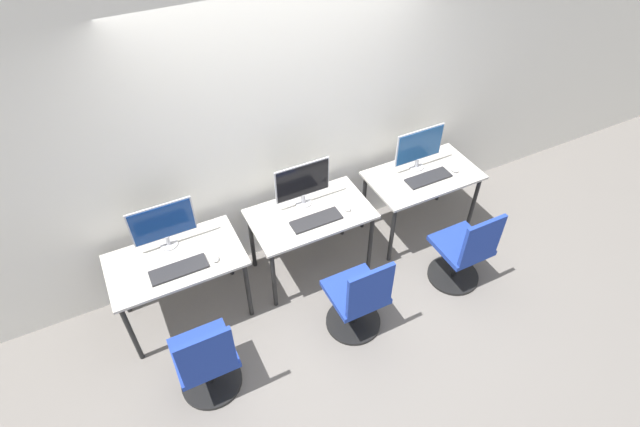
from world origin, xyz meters
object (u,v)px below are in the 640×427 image
object	(u,v)px
mouse_left	(215,258)
office_chair_right	(464,254)
keyboard_left	(179,270)
mouse_center	(347,208)
keyboard_center	(316,220)
monitor_right	(419,147)
keyboard_right	(428,178)
monitor_center	(303,182)
monitor_left	(163,224)
mouse_right	(455,170)
office_chair_center	(358,301)
office_chair_left	(207,363)

from	to	relation	value
mouse_left	office_chair_right	world-z (taller)	office_chair_right
keyboard_left	mouse_center	world-z (taller)	mouse_center
keyboard_center	monitor_right	xyz separation A→B (m)	(1.21, 0.24, 0.23)
keyboard_center	keyboard_left	bearing A→B (deg)	-179.29
mouse_center	keyboard_right	world-z (taller)	mouse_center
keyboard_left	monitor_center	distance (m)	1.26
monitor_center	keyboard_right	distance (m)	1.25
monitor_center	keyboard_center	world-z (taller)	monitor_center
mouse_left	monitor_left	bearing A→B (deg)	131.52
keyboard_left	mouse_right	bearing A→B (deg)	0.89
mouse_center	office_chair_center	size ratio (longest dim) A/B	0.10
keyboard_center	mouse_right	size ratio (longest dim) A/B	5.00
keyboard_left	office_chair_center	world-z (taller)	office_chair_center
mouse_center	office_chair_right	bearing A→B (deg)	-38.48
monitor_center	mouse_left	bearing A→B (deg)	-162.18
monitor_center	keyboard_left	bearing A→B (deg)	-167.02
office_chair_left	office_chair_right	bearing A→B (deg)	0.40
monitor_left	mouse_center	xyz separation A→B (m)	(1.52, -0.28, -0.22)
monitor_left	office_chair_center	bearing A→B (deg)	-38.17
monitor_left	mouse_right	xyz separation A→B (m)	(2.71, -0.27, -0.22)
office_chair_left	office_chair_center	world-z (taller)	same
monitor_left	keyboard_left	size ratio (longest dim) A/B	1.14
office_chair_left	keyboard_left	bearing A→B (deg)	87.02
monitor_left	monitor_right	world-z (taller)	same
keyboard_left	office_chair_right	size ratio (longest dim) A/B	0.50
keyboard_left	mouse_left	bearing A→B (deg)	-3.37
office_chair_center	mouse_right	bearing A→B (deg)	26.08
mouse_left	office_chair_left	world-z (taller)	office_chair_left
mouse_left	office_chair_right	bearing A→B (deg)	-16.84
mouse_left	office_chair_center	size ratio (longest dim) A/B	0.10
monitor_left	office_chair_right	size ratio (longest dim) A/B	0.57
monitor_center	mouse_center	distance (m)	0.46
office_chair_right	monitor_center	bearing A→B (deg)	141.36
mouse_left	monitor_right	world-z (taller)	monitor_right
mouse_left	keyboard_center	xyz separation A→B (m)	(0.92, 0.03, -0.01)
keyboard_center	monitor_right	distance (m)	1.25
mouse_left	monitor_right	bearing A→B (deg)	7.39
keyboard_left	mouse_center	size ratio (longest dim) A/B	5.00
keyboard_left	office_chair_center	xyz separation A→B (m)	(1.25, -0.67, -0.35)
keyboard_left	office_chair_left	size ratio (longest dim) A/B	0.50
monitor_left	mouse_right	bearing A→B (deg)	-5.63
keyboard_center	mouse_left	bearing A→B (deg)	-178.01
mouse_left	keyboard_center	bearing A→B (deg)	1.99
keyboard_left	keyboard_right	bearing A→B (deg)	1.30
mouse_left	office_chair_right	size ratio (longest dim) A/B	0.10
mouse_center	mouse_right	bearing A→B (deg)	0.70
keyboard_center	keyboard_right	world-z (taller)	same
monitor_left	office_chair_left	distance (m)	1.13
keyboard_right	office_chair_center	bearing A→B (deg)	-147.98
office_chair_left	mouse_right	distance (m)	2.86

